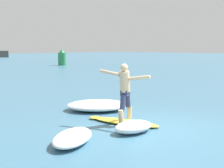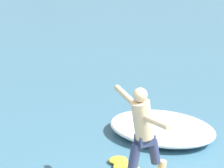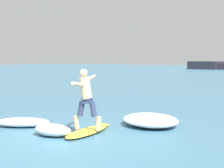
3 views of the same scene
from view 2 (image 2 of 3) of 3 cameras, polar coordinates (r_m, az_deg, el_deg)
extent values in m
ellipsoid|color=yellow|center=(9.16, 0.66, -8.17)|extent=(0.39, 0.36, 0.08)
cylinder|color=navy|center=(7.94, 2.44, -7.77)|extent=(0.26, 0.22, 0.41)
cylinder|color=navy|center=(8.10, 4.56, -7.25)|extent=(0.26, 0.22, 0.41)
cube|color=navy|center=(7.92, 3.55, -5.99)|extent=(0.31, 0.28, 0.16)
cylinder|color=#CFAF86|center=(7.77, 3.30, -3.86)|extent=(0.44, 0.39, 0.62)
sphere|color=#CFAF86|center=(7.60, 3.06, -1.18)|extent=(0.21, 0.21, 0.21)
cylinder|color=#CFAF86|center=(7.35, 4.89, -4.18)|extent=(0.30, 0.61, 0.20)
cylinder|color=#CFAF86|center=(8.03, 1.50, -1.29)|extent=(0.30, 0.61, 0.19)
ellipsoid|color=white|center=(10.16, 5.38, -4.73)|extent=(2.62, 2.53, 0.33)
camera|label=1|loc=(5.41, -77.63, -19.04)|focal=50.00mm
camera|label=3|loc=(8.21, 80.55, -13.23)|focal=60.00mm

